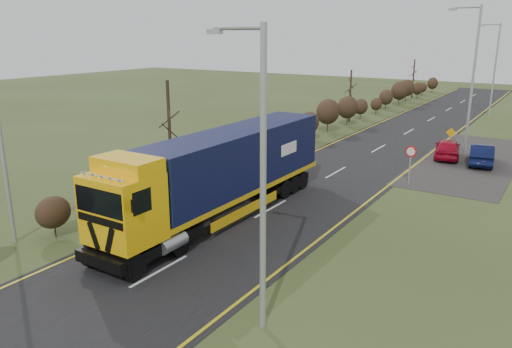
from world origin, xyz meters
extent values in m
plane|color=#37401B|center=(0.00, 0.00, 0.00)|extent=(160.00, 160.00, 0.00)
cube|color=black|center=(0.00, 10.00, 0.01)|extent=(8.00, 120.00, 0.02)
cube|color=#2A2726|center=(6.50, 20.00, 0.01)|extent=(6.00, 18.00, 0.02)
cube|color=gold|center=(-3.70, 10.00, 0.03)|extent=(0.12, 116.00, 0.01)
cube|color=gold|center=(3.70, 10.00, 0.03)|extent=(0.12, 116.00, 0.01)
cube|color=silver|center=(0.00, -4.00, 0.03)|extent=(0.12, 3.00, 0.01)
cube|color=silver|center=(0.00, 4.00, 0.03)|extent=(0.12, 3.00, 0.01)
cube|color=silver|center=(0.00, 12.00, 0.03)|extent=(0.12, 3.00, 0.01)
cube|color=silver|center=(0.00, 20.00, 0.03)|extent=(0.12, 3.00, 0.01)
cube|color=silver|center=(0.00, 28.00, 0.03)|extent=(0.12, 3.00, 0.01)
cube|color=silver|center=(0.00, 36.00, 0.03)|extent=(0.12, 3.00, 0.01)
cube|color=silver|center=(0.00, 44.00, 0.03)|extent=(0.12, 3.00, 0.01)
cube|color=silver|center=(0.00, 52.00, 0.03)|extent=(0.12, 3.00, 0.01)
cube|color=silver|center=(0.00, 60.00, 0.03)|extent=(0.12, 3.00, 0.01)
ellipsoid|color=black|center=(-6.02, -4.00, 1.14)|extent=(1.21, 1.57, 1.39)
ellipsoid|color=black|center=(-6.00, 0.00, 1.49)|extent=(1.58, 2.06, 1.82)
ellipsoid|color=black|center=(-5.98, 4.00, 1.84)|extent=(1.96, 2.55, 2.25)
ellipsoid|color=black|center=(-6.03, 8.00, 1.72)|extent=(1.83, 2.38, 2.10)
ellipsoid|color=black|center=(-5.95, 12.00, 1.28)|extent=(1.37, 1.78, 1.57)
ellipsoid|color=black|center=(-6.06, 16.00, 1.13)|extent=(1.20, 1.56, 1.38)
ellipsoid|color=black|center=(-5.92, 20.00, 1.46)|extent=(1.55, 2.02, 1.78)
ellipsoid|color=black|center=(-6.09, 24.00, 1.83)|extent=(1.95, 2.53, 2.24)
ellipsoid|color=black|center=(-5.90, 28.00, 1.74)|extent=(1.85, 2.41, 2.13)
ellipsoid|color=black|center=(-6.12, 32.00, 1.31)|extent=(1.40, 1.81, 1.61)
ellipsoid|color=black|center=(-5.87, 36.00, 1.12)|extent=(1.19, 1.55, 1.37)
ellipsoid|color=black|center=(-6.14, 40.00, 1.43)|extent=(1.52, 1.97, 1.75)
ellipsoid|color=black|center=(-5.84, 44.00, 1.81)|extent=(1.93, 2.51, 2.22)
ellipsoid|color=black|center=(-6.17, 48.00, 1.76)|extent=(1.88, 2.44, 2.16)
ellipsoid|color=black|center=(-5.82, 52.00, 1.34)|extent=(1.43, 1.85, 1.64)
ellipsoid|color=black|center=(-6.19, 56.00, 1.12)|extent=(1.19, 1.55, 1.37)
ellipsoid|color=black|center=(-5.80, 60.00, 1.40)|extent=(1.49, 1.93, 1.71)
cylinder|color=#2F2117|center=(-6.50, 4.00, 3.03)|extent=(0.18, 0.18, 6.05)
cylinder|color=#2F2117|center=(-6.50, 30.00, 2.53)|extent=(0.18, 0.18, 5.06)
cylinder|color=#2F2117|center=(-6.50, 52.00, 2.57)|extent=(0.18, 0.18, 5.15)
cube|color=black|center=(-1.33, -3.42, 0.69)|extent=(2.37, 4.55, 0.44)
cube|color=#FFBA0B|center=(-1.33, -4.31, 2.32)|extent=(2.47, 2.17, 2.57)
cube|color=black|center=(-1.33, -5.35, 0.54)|extent=(2.47, 0.12, 0.54)
cube|color=black|center=(-1.74, -5.41, 1.53)|extent=(0.60, 0.02, 1.06)
cube|color=black|center=(-0.91, -5.41, 1.53)|extent=(0.60, 0.02, 1.06)
cube|color=black|center=(-1.33, -5.38, 2.87)|extent=(2.32, 0.06, 0.94)
cube|color=black|center=(-1.33, -5.41, 2.17)|extent=(2.27, 0.03, 0.28)
cube|color=#FFBA0B|center=(-1.33, -3.97, 3.88)|extent=(2.47, 1.38, 0.55)
cylinder|color=silver|center=(-1.33, -5.15, 3.71)|extent=(2.17, 0.06, 0.06)
cube|color=black|center=(-2.74, -5.15, 2.91)|extent=(0.08, 0.12, 0.44)
cube|color=black|center=(0.08, -5.15, 2.91)|extent=(0.08, 0.12, 0.44)
cylinder|color=gray|center=(-2.46, -3.03, 0.74)|extent=(0.55, 1.28, 0.55)
cylinder|color=gray|center=(-0.19, -3.03, 0.74)|extent=(0.55, 1.28, 0.55)
cube|color=#E8B110|center=(-1.33, 3.00, 1.22)|extent=(2.47, 12.45, 0.24)
cube|color=black|center=(-1.33, 3.00, 2.69)|extent=(2.45, 12.06, 2.72)
cube|color=#0F1C3F|center=(-1.33, 9.05, 2.69)|extent=(2.45, 0.06, 2.72)
cube|color=#0F1C3F|center=(-1.33, -3.05, 2.69)|extent=(2.45, 0.06, 2.72)
cube|color=black|center=(-1.33, 6.75, 0.64)|extent=(2.27, 3.56, 0.35)
cube|color=#E8B110|center=(-2.53, 2.01, 0.54)|extent=(0.05, 5.43, 0.44)
cube|color=#E8B110|center=(-0.12, 2.01, 0.54)|extent=(0.05, 5.43, 0.44)
cylinder|color=black|center=(-2.37, -5.01, 0.51)|extent=(0.32, 1.03, 1.03)
cylinder|color=black|center=(-0.29, -5.01, 0.51)|extent=(0.32, 1.03, 1.03)
cylinder|color=black|center=(-2.37, -2.54, 0.51)|extent=(0.32, 1.03, 1.03)
cylinder|color=black|center=(-0.29, -2.54, 0.51)|extent=(0.32, 1.03, 1.03)
cylinder|color=black|center=(-2.37, 5.86, 0.51)|extent=(0.32, 1.03, 1.03)
cylinder|color=black|center=(-0.29, 5.86, 0.51)|extent=(0.32, 1.03, 1.03)
cylinder|color=black|center=(-2.37, 6.85, 0.51)|extent=(0.32, 1.03, 1.03)
cylinder|color=black|center=(-0.29, 6.85, 0.51)|extent=(0.32, 1.03, 1.03)
cylinder|color=black|center=(-2.37, 7.84, 0.51)|extent=(0.32, 1.03, 1.03)
cylinder|color=black|center=(-0.29, 7.84, 0.51)|extent=(0.32, 1.03, 1.03)
imported|color=#A7081F|center=(5.01, 19.73, 0.69)|extent=(2.35, 4.27, 1.37)
imported|color=black|center=(7.33, 19.15, 0.69)|extent=(2.06, 4.34, 1.37)
cylinder|color=#A3A7A9|center=(5.08, -5.00, 4.37)|extent=(0.18, 0.18, 8.75)
cylinder|color=#A3A7A9|center=(4.30, -5.00, 8.60)|extent=(1.56, 0.12, 0.12)
cube|color=#A3A7A9|center=(3.52, -5.00, 8.51)|extent=(0.44, 0.17, 0.14)
cylinder|color=#A3A7A9|center=(5.80, 21.89, 5.17)|extent=(0.18, 0.18, 10.34)
cylinder|color=#A3A7A9|center=(4.88, 21.89, 10.17)|extent=(1.84, 0.12, 0.12)
cube|color=#A3A7A9|center=(3.96, 21.89, 10.05)|extent=(0.52, 0.21, 0.16)
cylinder|color=#A3A7A9|center=(4.60, 41.71, 4.74)|extent=(0.18, 0.18, 9.49)
cylinder|color=#A3A7A9|center=(3.76, 41.71, 9.33)|extent=(1.69, 0.12, 0.12)
cube|color=#A3A7A9|center=(2.92, 41.71, 9.22)|extent=(0.47, 0.19, 0.15)
cylinder|color=#A3A7A9|center=(4.61, 11.82, 1.00)|extent=(0.08, 0.08, 2.00)
cylinder|color=red|center=(4.61, 11.79, 2.00)|extent=(0.64, 0.04, 0.64)
cylinder|color=white|center=(4.61, 11.77, 2.00)|extent=(0.48, 0.02, 0.48)
cylinder|color=#A3A7A9|center=(4.79, 21.60, 0.70)|extent=(0.08, 0.08, 1.40)
cube|color=#D99E0C|center=(4.79, 21.55, 1.50)|extent=(0.71, 0.04, 0.71)
camera|label=1|loc=(11.96, -16.19, 8.47)|focal=35.00mm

